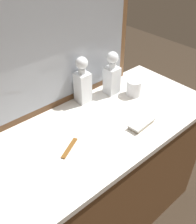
% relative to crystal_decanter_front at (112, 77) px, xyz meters
% --- Properties ---
extents(ground_plane, '(6.00, 6.00, 0.00)m').
position_rel_crystal_decanter_front_xyz_m(ground_plane, '(-0.26, -0.17, -0.91)').
color(ground_plane, '#2D2319').
extents(dresser, '(1.29, 0.59, 0.81)m').
position_rel_crystal_decanter_front_xyz_m(dresser, '(-0.26, -0.17, -0.51)').
color(dresser, brown).
rests_on(dresser, ground_plane).
extents(dresser_mirror, '(0.90, 0.03, 0.68)m').
position_rel_crystal_decanter_front_xyz_m(dresser_mirror, '(-0.26, 0.10, 0.24)').
color(dresser_mirror, brown).
rests_on(dresser_mirror, dresser).
extents(crystal_decanter_front, '(0.07, 0.07, 0.25)m').
position_rel_crystal_decanter_front_xyz_m(crystal_decanter_front, '(0.00, 0.00, 0.00)').
color(crystal_decanter_front, white).
rests_on(crystal_decanter_front, dresser).
extents(crystal_decanter_center, '(0.07, 0.07, 0.26)m').
position_rel_crystal_decanter_front_xyz_m(crystal_decanter_center, '(-0.18, 0.04, 0.00)').
color(crystal_decanter_center, white).
rests_on(crystal_decanter_center, dresser).
extents(crystal_tumbler_right, '(0.09, 0.09, 0.09)m').
position_rel_crystal_decanter_front_xyz_m(crystal_tumbler_right, '(0.08, -0.10, -0.06)').
color(crystal_tumbler_right, white).
rests_on(crystal_tumbler_right, dresser).
extents(silver_brush_front, '(0.15, 0.07, 0.02)m').
position_rel_crystal_decanter_front_xyz_m(silver_brush_front, '(-0.10, -0.32, -0.09)').
color(silver_brush_front, '#B7A88C').
rests_on(silver_brush_front, dresser).
extents(tortoiseshell_comb, '(0.13, 0.08, 0.01)m').
position_rel_crystal_decanter_front_xyz_m(tortoiseshell_comb, '(-0.46, -0.21, -0.10)').
color(tortoiseshell_comb, brown).
rests_on(tortoiseshell_comb, dresser).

